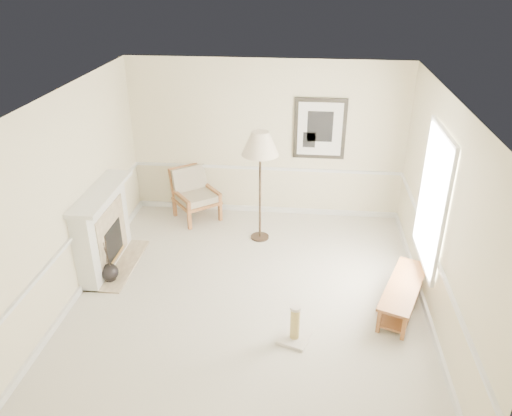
{
  "coord_description": "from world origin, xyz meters",
  "views": [
    {
      "loc": [
        0.72,
        -5.86,
        4.41
      ],
      "look_at": [
        0.03,
        0.7,
        1.09
      ],
      "focal_mm": 35.0,
      "sensor_mm": 36.0,
      "label": 1
    }
  ],
  "objects": [
    {
      "name": "bench",
      "position": [
        2.15,
        -0.05,
        0.27
      ],
      "size": [
        0.89,
        1.46,
        0.4
      ],
      "rotation": [
        0.0,
        0.0,
        -0.37
      ],
      "color": "brown",
      "rests_on": "ground"
    },
    {
      "name": "floor_vase",
      "position": [
        -2.15,
        0.17,
        0.15
      ],
      "size": [
        0.27,
        0.27,
        0.79
      ],
      "rotation": [
        0.0,
        0.0,
        0.29
      ],
      "color": "black",
      "rests_on": "ground"
    },
    {
      "name": "ground",
      "position": [
        0.0,
        0.0,
        0.0
      ],
      "size": [
        5.5,
        5.5,
        0.0
      ],
      "primitive_type": "plane",
      "color": "silver",
      "rests_on": "ground"
    },
    {
      "name": "armchair",
      "position": [
        -1.33,
        2.42,
        0.51
      ],
      "size": [
        1.04,
        1.05,
        0.95
      ],
      "rotation": [
        0.0,
        0.0,
        0.68
      ],
      "color": "brown",
      "rests_on": "ground"
    },
    {
      "name": "floor_lamp",
      "position": [
        -0.01,
        1.71,
        1.69
      ],
      "size": [
        0.65,
        0.65,
        1.94
      ],
      "rotation": [
        0.0,
        0.0,
        -0.07
      ],
      "color": "black",
      "rests_on": "ground"
    },
    {
      "name": "scratching_post",
      "position": [
        0.68,
        -0.85,
        0.16
      ],
      "size": [
        0.47,
        0.47,
        0.52
      ],
      "rotation": [
        0.0,
        0.0,
        -0.32
      ],
      "color": "white",
      "rests_on": "ground"
    },
    {
      "name": "fireplace",
      "position": [
        -2.34,
        0.6,
        0.64
      ],
      "size": [
        0.64,
        1.64,
        1.31
      ],
      "color": "white",
      "rests_on": "ground"
    },
    {
      "name": "room",
      "position": [
        0.14,
        0.08,
        1.87
      ],
      "size": [
        5.04,
        5.54,
        2.92
      ],
      "color": "#F3E8BE",
      "rests_on": "ground"
    }
  ]
}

